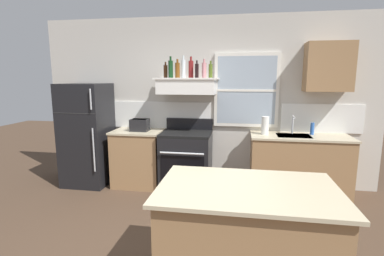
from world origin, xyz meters
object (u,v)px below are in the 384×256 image
object	(u,v)px
bottle_brown_stout	(166,71)
paper_towel_roll	(265,125)
dish_soap_bottle	(312,129)
bottle_dark_green_wine	(171,69)
bottle_red_label_wine	(191,69)
bottle_olive_oil_square	(211,71)
refrigerator	(87,134)
bottle_amber_wine	(177,70)
toaster	(140,125)
bottle_clear_tall	(183,68)
stove_range	(186,160)
bottle_rose_pink	(204,70)
kitchen_island	(246,240)
bottle_balsamic_dark	(197,70)

from	to	relation	value
bottle_brown_stout	paper_towel_roll	size ratio (longest dim) A/B	0.90
dish_soap_bottle	bottle_dark_green_wine	bearing A→B (deg)	-178.47
bottle_red_label_wine	bottle_olive_oil_square	xyz separation A→B (m)	(0.31, -0.06, -0.03)
refrigerator	bottle_amber_wine	distance (m)	1.83
bottle_amber_wine	dish_soap_bottle	size ratio (longest dim) A/B	1.55
toaster	bottle_clear_tall	distance (m)	1.12
toaster	paper_towel_roll	bearing A→B (deg)	1.02
bottle_amber_wine	paper_towel_roll	xyz separation A→B (m)	(1.33, -0.03, -0.82)
bottle_brown_stout	bottle_olive_oil_square	distance (m)	0.72
refrigerator	bottle_olive_oil_square	world-z (taller)	bottle_olive_oil_square
stove_range	dish_soap_bottle	xyz separation A→B (m)	(1.88, 0.14, 0.54)
bottle_dark_green_wine	bottle_amber_wine	xyz separation A→B (m)	(0.11, -0.01, -0.02)
bottle_rose_pink	bottle_dark_green_wine	bearing A→B (deg)	178.84
bottle_brown_stout	dish_soap_bottle	xyz separation A→B (m)	(2.23, -0.01, -0.85)
paper_towel_roll	toaster	bearing A→B (deg)	-178.98
refrigerator	bottle_red_label_wine	distance (m)	2.01
bottle_red_label_wine	kitchen_island	xyz separation A→B (m)	(0.83, -2.27, -1.42)
bottle_olive_oil_square	bottle_dark_green_wine	bearing A→B (deg)	179.45
bottle_red_label_wine	dish_soap_bottle	xyz separation A→B (m)	(1.83, 0.01, -0.88)
bottle_dark_green_wine	paper_towel_roll	distance (m)	1.67
bottle_olive_oil_square	kitchen_island	size ratio (longest dim) A/B	0.18
bottle_brown_stout	dish_soap_bottle	distance (m)	2.39
toaster	bottle_brown_stout	xyz separation A→B (m)	(0.40, 0.14, 0.84)
bottle_brown_stout	refrigerator	bearing A→B (deg)	-172.68
stove_range	bottle_brown_stout	size ratio (longest dim) A/B	4.50
bottle_balsamic_dark	dish_soap_bottle	size ratio (longest dim) A/B	1.42
dish_soap_bottle	paper_towel_roll	bearing A→B (deg)	-171.78
bottle_amber_wine	kitchen_island	xyz separation A→B (m)	(1.03, -2.21, -1.41)
stove_range	paper_towel_roll	xyz separation A→B (m)	(1.19, 0.04, 0.58)
stove_range	bottle_clear_tall	world-z (taller)	bottle_clear_tall
bottle_brown_stout	kitchen_island	size ratio (longest dim) A/B	0.17
bottle_rose_pink	dish_soap_bottle	size ratio (longest dim) A/B	1.54
bottle_clear_tall	kitchen_island	xyz separation A→B (m)	(0.94, -2.22, -1.43)
kitchen_island	bottle_clear_tall	bearing A→B (deg)	113.00
refrigerator	bottle_dark_green_wine	world-z (taller)	bottle_dark_green_wine
bottle_clear_tall	kitchen_island	size ratio (longest dim) A/B	0.24
bottle_amber_wine	bottle_balsamic_dark	world-z (taller)	bottle_amber_wine
bottle_balsamic_dark	bottle_brown_stout	bearing A→B (deg)	169.78
bottle_amber_wine	bottle_red_label_wine	xyz separation A→B (m)	(0.20, 0.06, 0.02)
bottle_brown_stout	bottle_clear_tall	distance (m)	0.31
toaster	bottle_amber_wine	world-z (taller)	bottle_amber_wine
dish_soap_bottle	refrigerator	bearing A→B (deg)	-177.40
bottle_amber_wine	bottle_olive_oil_square	distance (m)	0.51
stove_range	bottle_olive_oil_square	xyz separation A→B (m)	(0.36, 0.07, 1.39)
bottle_amber_wine	bottle_red_label_wine	distance (m)	0.21
toaster	bottle_red_label_wine	size ratio (longest dim) A/B	0.93
bottle_dark_green_wine	paper_towel_roll	bearing A→B (deg)	-1.70
toaster	bottle_dark_green_wine	bearing A→B (deg)	8.86
bottle_red_label_wine	bottle_rose_pink	world-z (taller)	bottle_red_label_wine
toaster	bottle_balsamic_dark	world-z (taller)	bottle_balsamic_dark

